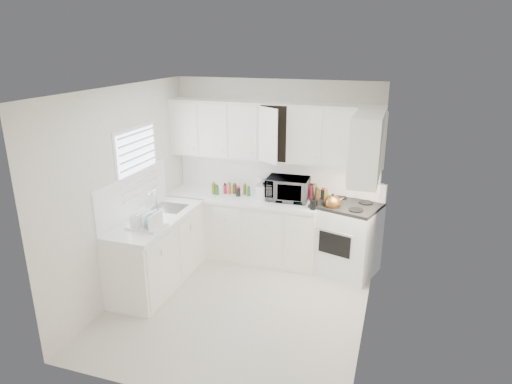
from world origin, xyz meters
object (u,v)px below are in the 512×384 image
at_px(rice_cooker, 264,191).
at_px(dish_rack, 146,219).
at_px(tea_kettle, 333,202).
at_px(microwave, 288,186).
at_px(stove, 346,229).
at_px(utensil_crock, 314,197).

xyz_separation_m(rice_cooker, dish_rack, (-1.04, -1.45, -0.01)).
bearing_deg(tea_kettle, microwave, 136.90).
distance_m(stove, tea_kettle, 0.49).
relative_size(rice_cooker, dish_rack, 0.58).
distance_m(tea_kettle, dish_rack, 2.41).
xyz_separation_m(microwave, utensil_crock, (0.43, -0.27, -0.03)).
relative_size(utensil_crock, dish_rack, 0.80).
distance_m(stove, microwave, 0.99).
relative_size(stove, rice_cooker, 5.34).
distance_m(microwave, utensil_crock, 0.51).
height_order(rice_cooker, utensil_crock, utensil_crock).
bearing_deg(utensil_crock, tea_kettle, 9.64).
bearing_deg(dish_rack, microwave, 52.92).
bearing_deg(dish_rack, stove, 38.10).
bearing_deg(microwave, tea_kettle, -21.13).
height_order(microwave, dish_rack, microwave).
height_order(stove, dish_rack, stove).
relative_size(stove, dish_rack, 3.07).
bearing_deg(tea_kettle, dish_rack, -172.14).
distance_m(microwave, rice_cooker, 0.34).
distance_m(utensil_crock, dish_rack, 2.18).
bearing_deg(stove, microwave, -167.75).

